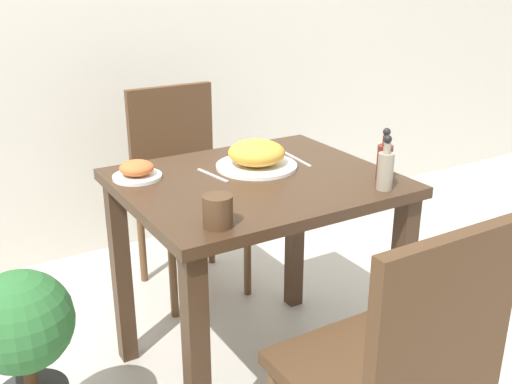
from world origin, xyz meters
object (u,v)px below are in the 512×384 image
Objects in this scene: sauce_bottle at (385,169)px; condiment_bottle at (385,160)px; drink_cup at (218,211)px; food_plate at (257,156)px; potted_plant_left at (26,354)px; chair_near at (398,369)px; side_plate at (137,171)px; chair_far at (183,177)px.

sauce_bottle and condiment_bottle have the same top height.
food_plate is at bearing 47.21° from drink_cup.
potted_plant_left is at bearing 169.87° from condiment_bottle.
condiment_bottle reaches higher than food_plate.
condiment_bottle is at bearing -127.71° from chair_near.
drink_cup is 0.50× the size of condiment_bottle.
side_plate is at bearing -74.09° from chair_near.
side_plate is 0.64m from potted_plant_left.
chair_near reaches higher than drink_cup.
sauce_bottle reaches higher than chair_far.
chair_far is 5.66× the size of side_plate.
condiment_bottle is at bearing 49.62° from sauce_bottle.
sauce_bottle reaches higher than side_plate.
potted_plant_left is (-0.85, -0.78, -0.14)m from chair_far.
food_plate is (0.12, 0.85, 0.28)m from chair_near.
chair_near is 1.45× the size of potted_plant_left.
chair_far reaches higher than food_plate.
chair_far reaches higher than potted_plant_left.
chair_near is 0.65m from sauce_bottle.
chair_near reaches higher than side_plate.
drink_cup is (-0.35, -1.03, 0.28)m from chair_far.
side_plate is (-0.39, 0.11, -0.02)m from food_plate.
sauce_bottle is at bearing -13.95° from potted_plant_left.
drink_cup is at bearing -109.04° from chair_far.
sauce_bottle is (0.22, -1.04, 0.30)m from chair_far.
condiment_bottle is at bearing -74.37° from chair_far.
condiment_bottle is (0.29, -0.32, 0.02)m from food_plate.
side_plate is (-0.40, -0.55, 0.26)m from chair_far.
condiment_bottle reaches higher than potted_plant_left.
food_plate is at bearing -91.10° from chair_far.
side_plate is at bearing 164.84° from food_plate.
chair_far is 0.71m from food_plate.
food_plate is at bearing 121.00° from sauce_bottle.
chair_near and chair_far have the same top height.
food_plate is 1.74× the size of side_plate.
condiment_bottle is 0.28× the size of potted_plant_left.
chair_near is at bearing -95.03° from chair_far.
chair_near is 5.23× the size of condiment_bottle.
sauce_bottle is at bearing -127.32° from chair_near.
sauce_bottle reaches higher than food_plate.
food_plate is 1.61× the size of sauce_bottle.
condiment_bottle is at bearing -48.26° from food_plate.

